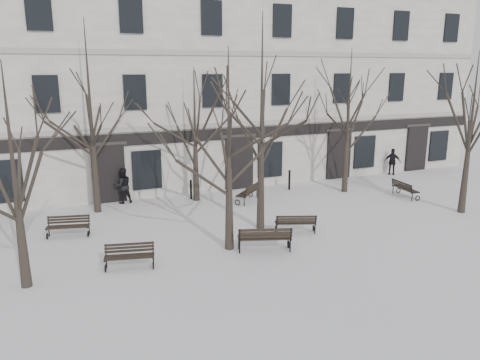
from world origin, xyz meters
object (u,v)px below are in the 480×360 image
tree_0 (11,151)px  bench_2 (296,223)px  tree_1 (229,127)px  bench_0 (129,255)px  bench_3 (68,226)px  tree_3 (472,114)px  bench_1 (265,238)px  tree_2 (262,97)px  bench_5 (404,188)px  bench_4 (249,192)px

tree_0 → bench_2: tree_0 is taller
tree_1 → bench_0: 5.54m
tree_1 → bench_3: tree_1 is taller
bench_0 → bench_3: 4.36m
tree_3 → bench_1: tree_3 is taller
tree_2 → bench_0: 7.86m
tree_2 → bench_0: bearing=-161.4°
bench_5 → bench_4: bearing=78.7°
tree_0 → bench_0: (3.18, 0.16, -3.80)m
bench_2 → bench_1: bearing=53.5°
tree_0 → bench_2: 10.73m
bench_1 → bench_0: bearing=13.7°
tree_3 → bench_3: tree_3 is taller
bench_2 → bench_3: 9.11m
bench_1 → bench_3: size_ratio=1.20×
tree_3 → tree_1: bearing=-179.8°
tree_1 → tree_2: tree_2 is taller
bench_2 → bench_3: bench_2 is taller
bench_5 → tree_0: bearing=107.0°
tree_3 → bench_5: 5.18m
tree_0 → bench_5: bearing=11.4°
bench_0 → bench_2: bearing=20.0°
tree_3 → bench_4: size_ratio=4.27×
bench_1 → bench_5: size_ratio=1.18×
bench_3 → bench_2: bearing=-7.3°
tree_1 → bench_0: bearing=-175.5°
bench_4 → bench_5: 8.16m
bench_1 → bench_3: bearing=-15.2°
tree_0 → bench_3: size_ratio=3.97×
bench_0 → bench_2: size_ratio=1.00×
tree_3 → bench_0: tree_3 is taller
tree_0 → bench_4: 12.33m
tree_2 → tree_3: 9.77m
tree_3 → bench_0: bearing=-178.8°
bench_0 → bench_2: (6.81, 0.82, 0.00)m
tree_2 → tree_0: bearing=-166.8°
bench_4 → bench_2: bearing=44.8°
tree_1 → tree_3: size_ratio=1.00×
bench_4 → tree_0: bearing=-13.3°
tree_0 → tree_3: (18.54, 0.49, 0.32)m
bench_2 → bench_3: (-8.54, 3.19, -0.00)m
bench_0 → bench_2: bench_2 is taller
bench_3 → tree_0: bearing=-96.1°
bench_1 → bench_5: bearing=-139.4°
bench_0 → bench_2: 6.86m
tree_2 → tree_1: bearing=-141.1°
tree_1 → bench_2: 5.17m
bench_3 → bench_5: bench_5 is taller
bench_4 → tree_3: bearing=103.1°
tree_2 → tree_3: bearing=-9.6°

